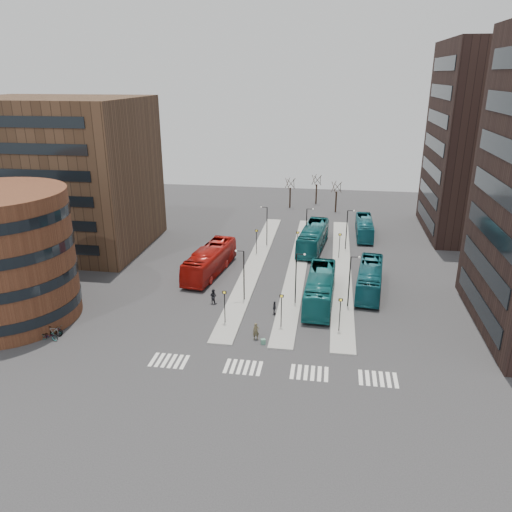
# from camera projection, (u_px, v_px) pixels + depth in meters

# --- Properties ---
(ground) EXTENTS (160.00, 160.00, 0.00)m
(ground) POSITION_uv_depth(u_px,v_px,m) (246.00, 394.00, 41.47)
(ground) COLOR #29292C
(ground) RESTS_ON ground
(island_left) EXTENTS (2.50, 45.00, 0.15)m
(island_left) POSITION_uv_depth(u_px,v_px,m) (255.00, 263.00, 69.85)
(island_left) COLOR gray
(island_left) RESTS_ON ground
(island_mid) EXTENTS (2.50, 45.00, 0.15)m
(island_mid) POSITION_uv_depth(u_px,v_px,m) (298.00, 266.00, 68.99)
(island_mid) COLOR gray
(island_mid) RESTS_ON ground
(island_right) EXTENTS (2.50, 45.00, 0.15)m
(island_right) POSITION_uv_depth(u_px,v_px,m) (342.00, 268.00, 68.12)
(island_right) COLOR gray
(island_right) RESTS_ON ground
(suitcase) EXTENTS (0.53, 0.49, 0.53)m
(suitcase) POSITION_uv_depth(u_px,v_px,m) (263.00, 342.00, 49.12)
(suitcase) COLOR #1D4EA0
(suitcase) RESTS_ON ground
(red_bus) EXTENTS (4.73, 13.29, 3.62)m
(red_bus) POSITION_uv_depth(u_px,v_px,m) (210.00, 261.00, 66.03)
(red_bus) COLOR #A7120C
(red_bus) RESTS_ON ground
(teal_bus_a) EXTENTS (3.46, 12.83, 3.54)m
(teal_bus_a) POSITION_uv_depth(u_px,v_px,m) (320.00, 288.00, 57.64)
(teal_bus_a) COLOR #125A5D
(teal_bus_a) RESTS_ON ground
(teal_bus_b) EXTENTS (4.47, 13.25, 3.62)m
(teal_bus_b) POSITION_uv_depth(u_px,v_px,m) (313.00, 237.00, 75.35)
(teal_bus_b) COLOR #12585D
(teal_bus_b) RESTS_ON ground
(teal_bus_c) EXTENTS (3.95, 11.91, 3.26)m
(teal_bus_c) POSITION_uv_depth(u_px,v_px,m) (370.00, 278.00, 60.75)
(teal_bus_c) COLOR #135662
(teal_bus_c) RESTS_ON ground
(teal_bus_d) EXTENTS (2.54, 10.72, 2.98)m
(teal_bus_d) POSITION_uv_depth(u_px,v_px,m) (364.00, 227.00, 81.31)
(teal_bus_d) COLOR #16616F
(teal_bus_d) RESTS_ON ground
(traveller) EXTENTS (0.72, 0.54, 1.78)m
(traveller) POSITION_uv_depth(u_px,v_px,m) (256.00, 331.00, 49.77)
(traveller) COLOR brown
(traveller) RESTS_ON ground
(commuter_a) EXTENTS (1.07, 0.96, 1.81)m
(commuter_a) POSITION_uv_depth(u_px,v_px,m) (213.00, 296.00, 57.58)
(commuter_a) COLOR black
(commuter_a) RESTS_ON ground
(commuter_b) EXTENTS (0.47, 0.93, 1.53)m
(commuter_b) POSITION_uv_depth(u_px,v_px,m) (274.00, 308.00, 55.07)
(commuter_b) COLOR black
(commuter_b) RESTS_ON ground
(commuter_c) EXTENTS (1.10, 1.11, 1.53)m
(commuter_c) POSITION_uv_depth(u_px,v_px,m) (307.00, 300.00, 57.10)
(commuter_c) COLOR black
(commuter_c) RESTS_ON ground
(bicycle_near) EXTENTS (1.90, 0.77, 0.98)m
(bicycle_near) POSITION_uv_depth(u_px,v_px,m) (49.00, 336.00, 49.73)
(bicycle_near) COLOR gray
(bicycle_near) RESTS_ON ground
(bicycle_mid) EXTENTS (1.86, 0.63, 1.10)m
(bicycle_mid) POSITION_uv_depth(u_px,v_px,m) (53.00, 332.00, 50.44)
(bicycle_mid) COLOR gray
(bicycle_mid) RESTS_ON ground
(bicycle_far) EXTENTS (1.74, 1.12, 0.86)m
(bicycle_far) POSITION_uv_depth(u_px,v_px,m) (57.00, 329.00, 51.15)
(bicycle_far) COLOR gray
(bicycle_far) RESTS_ON ground
(crosswalk_stripes) EXTENTS (22.35, 2.40, 0.01)m
(crosswalk_stripes) POSITION_uv_depth(u_px,v_px,m) (273.00, 370.00, 44.92)
(crosswalk_stripes) COLOR silver
(crosswalk_stripes) RESTS_ON ground
(round_building) EXTENTS (15.16, 15.16, 14.00)m
(round_building) POSITION_uv_depth(u_px,v_px,m) (0.00, 257.00, 52.37)
(round_building) COLOR brown
(round_building) RESTS_ON ground
(office_block) EXTENTS (25.00, 20.12, 22.00)m
(office_block) POSITION_uv_depth(u_px,v_px,m) (60.00, 174.00, 74.11)
(office_block) COLOR #4D3524
(office_block) RESTS_ON ground
(tower_far) EXTENTS (20.12, 20.00, 30.00)m
(tower_far) POSITION_uv_depth(u_px,v_px,m) (501.00, 142.00, 78.09)
(tower_far) COLOR black
(tower_far) RESTS_ON ground
(sign_poles) EXTENTS (12.45, 22.12, 3.65)m
(sign_poles) POSITION_uv_depth(u_px,v_px,m) (291.00, 268.00, 61.75)
(sign_poles) COLOR black
(sign_poles) RESTS_ON ground
(lamp_posts) EXTENTS (14.04, 20.24, 6.12)m
(lamp_posts) POSITION_uv_depth(u_px,v_px,m) (302.00, 247.00, 65.83)
(lamp_posts) COLOR black
(lamp_posts) RESTS_ON ground
(bare_trees) EXTENTS (10.97, 8.14, 5.90)m
(bare_trees) POSITION_uv_depth(u_px,v_px,m) (314.00, 194.00, 98.29)
(bare_trees) COLOR black
(bare_trees) RESTS_ON ground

